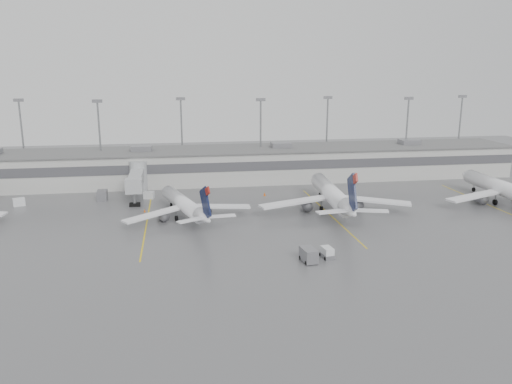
{
  "coord_description": "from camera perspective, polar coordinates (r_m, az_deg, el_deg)",
  "views": [
    {
      "loc": [
        -11.61,
        -66.33,
        27.2
      ],
      "look_at": [
        2.98,
        24.0,
        5.0
      ],
      "focal_mm": 35.0,
      "sensor_mm": 36.0,
      "label": 1
    }
  ],
  "objects": [
    {
      "name": "jet_bridge_right",
      "position": [
        114.8,
        -13.42,
        1.53
      ],
      "size": [
        4.0,
        17.2,
        7.0
      ],
      "color": "#9B9EA0",
      "rests_on": "ground"
    },
    {
      "name": "ground",
      "position": [
        72.62,
        0.71,
        -8.36
      ],
      "size": [
        260.0,
        260.0,
        0.0
      ],
      "primitive_type": "plane",
      "color": "#515154",
      "rests_on": "ground"
    },
    {
      "name": "baggage_cart",
      "position": [
        73.84,
        6.03,
        -7.16
      ],
      "size": [
        2.27,
        3.44,
        2.06
      ],
      "rotation": [
        0.0,
        0.0,
        0.14
      ],
      "color": "slate",
      "rests_on": "ground"
    },
    {
      "name": "gse_loader",
      "position": [
        113.04,
        -17.17,
        -0.36
      ],
      "size": [
        2.15,
        3.37,
        2.08
      ],
      "primitive_type": "cube",
      "rotation": [
        0.0,
        0.0,
        0.02
      ],
      "color": "slate",
      "rests_on": "ground"
    },
    {
      "name": "light_masts",
      "position": [
        131.47,
        -4.08,
        6.98
      ],
      "size": [
        142.4,
        8.0,
        20.6
      ],
      "color": "gray",
      "rests_on": "ground"
    },
    {
      "name": "gse_uld_a",
      "position": [
        114.49,
        -25.46,
        -1.04
      ],
      "size": [
        2.67,
        2.21,
        1.62
      ],
      "primitive_type": "cube",
      "rotation": [
        0.0,
        0.0,
        0.35
      ],
      "color": "silver",
      "rests_on": "ground"
    },
    {
      "name": "terminal",
      "position": [
        126.95,
        -3.78,
        3.16
      ],
      "size": [
        152.0,
        17.0,
        9.45
      ],
      "color": "#B4B4AE",
      "rests_on": "ground"
    },
    {
      "name": "baggage_tug",
      "position": [
        75.93,
        8.14,
        -6.98
      ],
      "size": [
        1.96,
        2.73,
        1.63
      ],
      "rotation": [
        0.0,
        0.0,
        0.14
      ],
      "color": "silver",
      "rests_on": "ground"
    },
    {
      "name": "jet_mid_right",
      "position": [
        99.99,
        8.76,
        -0.29
      ],
      "size": [
        30.1,
        33.84,
        10.95
      ],
      "rotation": [
        0.0,
        0.0,
        -0.08
      ],
      "color": "white",
      "rests_on": "ground"
    },
    {
      "name": "gse_uld_c",
      "position": [
        118.78,
        7.89,
        0.64
      ],
      "size": [
        2.3,
        1.69,
        1.51
      ],
      "primitive_type": "cube",
      "rotation": [
        0.0,
        0.0,
        0.13
      ],
      "color": "silver",
      "rests_on": "ground"
    },
    {
      "name": "jet_far_right",
      "position": [
        116.65,
        26.55,
        0.33
      ],
      "size": [
        28.87,
        32.35,
        10.47
      ],
      "rotation": [
        0.0,
        0.0,
        -0.02
      ],
      "color": "white",
      "rests_on": "ground"
    },
    {
      "name": "cone_c",
      "position": [
        111.82,
        0.99,
        -0.23
      ],
      "size": [
        0.5,
        0.5,
        0.8
      ],
      "primitive_type": "cone",
      "color": "#FF6205",
      "rests_on": "ground"
    },
    {
      "name": "cone_d",
      "position": [
        126.83,
        23.66,
        0.25
      ],
      "size": [
        0.44,
        0.44,
        0.7
      ],
      "primitive_type": "cone",
      "color": "#FF6205",
      "rests_on": "ground"
    },
    {
      "name": "gse_uld_b",
      "position": [
        111.73,
        -12.14,
        -0.36
      ],
      "size": [
        2.42,
        1.9,
        1.52
      ],
      "primitive_type": "cube",
      "rotation": [
        0.0,
        0.0,
        -0.24
      ],
      "color": "silver",
      "rests_on": "ground"
    },
    {
      "name": "jet_mid_left",
      "position": [
        94.71,
        -8.1,
        -1.44
      ],
      "size": [
        23.76,
        27.03,
        8.99
      ],
      "rotation": [
        0.0,
        0.0,
        0.29
      ],
      "color": "white",
      "rests_on": "ground"
    },
    {
      "name": "cone_b",
      "position": [
        101.31,
        -12.61,
        -2.09
      ],
      "size": [
        0.39,
        0.39,
        0.62
      ],
      "primitive_type": "cone",
      "color": "#FF6205",
      "rests_on": "ground"
    },
    {
      "name": "stand_markings",
      "position": [
        95.04,
        -1.78,
        -2.99
      ],
      "size": [
        105.25,
        40.0,
        0.01
      ],
      "color": "yellow",
      "rests_on": "ground"
    }
  ]
}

